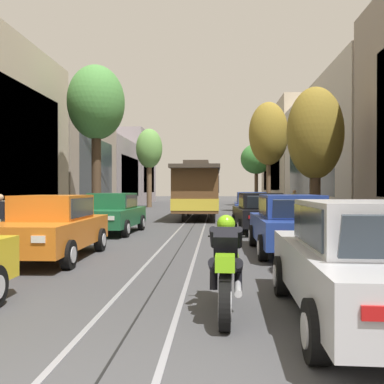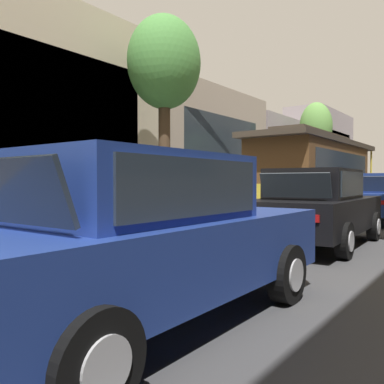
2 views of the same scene
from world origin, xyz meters
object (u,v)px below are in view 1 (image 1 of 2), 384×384
object	(u,v)px
parked_car_silver_near_right	(364,262)
pedestrian_on_left_pavement	(294,201)
parked_car_blue_fourth_right	(251,207)
parked_car_green_mid_left	(112,213)
motorcycle_with_rider	(226,267)
street_tree_kerb_left_mid	(149,150)
street_tree_kerb_right_mid	(268,134)
street_tree_kerb_left_second	(96,105)
parked_car_orange_second_left	(52,227)
parked_car_blue_second_right	(290,224)
parked_car_black_mid_right	(259,212)
street_tree_kerb_right_fourth	(256,159)
street_tree_kerb_right_second	(315,135)
pedestrian_crossing_far	(0,216)
cable_car_trolley	(198,191)

from	to	relation	value
parked_car_silver_near_right	pedestrian_on_left_pavement	world-z (taller)	pedestrian_on_left_pavement
parked_car_silver_near_right	parked_car_blue_fourth_right	distance (m)	17.33
parked_car_green_mid_left	motorcycle_with_rider	bearing A→B (deg)	-68.10
street_tree_kerb_left_mid	pedestrian_on_left_pavement	bearing A→B (deg)	-48.91
street_tree_kerb_left_mid	pedestrian_on_left_pavement	xyz separation A→B (m)	(11.48, -13.16, -4.59)
street_tree_kerb_left_mid	street_tree_kerb_right_mid	world-z (taller)	street_tree_kerb_right_mid
street_tree_kerb_left_second	street_tree_kerb_left_mid	size ratio (longest dim) A/B	1.07
parked_car_orange_second_left	parked_car_blue_second_right	size ratio (longest dim) A/B	1.01
parked_car_blue_second_right	parked_car_black_mid_right	size ratio (longest dim) A/B	0.99
parked_car_blue_second_right	pedestrian_on_left_pavement	bearing A→B (deg)	79.08
pedestrian_on_left_pavement	street_tree_kerb_right_fourth	bearing A→B (deg)	92.40
parked_car_blue_fourth_right	street_tree_kerb_left_second	distance (m)	9.82
parked_car_green_mid_left	street_tree_kerb_right_second	distance (m)	9.11
street_tree_kerb_right_second	parked_car_black_mid_right	bearing A→B (deg)	-155.25
parked_car_black_mid_right	street_tree_kerb_right_fourth	xyz separation A→B (m)	(2.54, 27.60, 4.12)
parked_car_orange_second_left	pedestrian_crossing_far	xyz separation A→B (m)	(-2.76, 2.70, 0.09)
street_tree_kerb_right_second	motorcycle_with_rider	distance (m)	13.41
parked_car_orange_second_left	street_tree_kerb_left_second	xyz separation A→B (m)	(-2.14, 11.27, 5.34)
parked_car_orange_second_left	cable_car_trolley	xyz separation A→B (m)	(3.02, 14.54, 0.86)
street_tree_kerb_left_second	pedestrian_crossing_far	world-z (taller)	street_tree_kerb_left_second
pedestrian_on_left_pavement	pedestrian_crossing_far	world-z (taller)	pedestrian_on_left_pavement
street_tree_kerb_right_second	motorcycle_with_rider	bearing A→B (deg)	-108.40
parked_car_blue_second_right	parked_car_orange_second_left	bearing A→B (deg)	-168.27
street_tree_kerb_right_second	motorcycle_with_rider	size ratio (longest dim) A/B	3.07
parked_car_blue_second_right	pedestrian_on_left_pavement	distance (m)	15.92
street_tree_kerb_right_second	pedestrian_on_left_pavement	xyz separation A→B (m)	(0.79, 8.98, -3.10)
street_tree_kerb_left_mid	motorcycle_with_rider	distance (m)	35.42
street_tree_kerb_right_mid	cable_car_trolley	world-z (taller)	street_tree_kerb_right_mid
street_tree_kerb_left_mid	street_tree_kerb_left_second	bearing A→B (deg)	-89.29
parked_car_blue_second_right	street_tree_kerb_right_mid	size ratio (longest dim) A/B	0.52
street_tree_kerb_right_fourth	pedestrian_crossing_far	distance (m)	33.81
parked_car_blue_fourth_right	street_tree_kerb_right_second	world-z (taller)	street_tree_kerb_right_second
street_tree_kerb_left_mid	pedestrian_on_left_pavement	size ratio (longest dim) A/B	4.51
parked_car_blue_fourth_right	street_tree_kerb_right_second	xyz separation A→B (m)	(2.32, -4.70, 3.26)
parked_car_green_mid_left	street_tree_kerb_right_fourth	world-z (taller)	street_tree_kerb_right_fourth
parked_car_black_mid_right	street_tree_kerb_left_second	world-z (taller)	street_tree_kerb_left_second
parked_car_orange_second_left	street_tree_kerb_right_mid	distance (m)	23.63
parked_car_orange_second_left	parked_car_blue_fourth_right	bearing A→B (deg)	64.57
street_tree_kerb_right_second	pedestrian_crossing_far	xyz separation A→B (m)	(-11.07, -5.21, -3.17)
pedestrian_on_left_pavement	motorcycle_with_rider	bearing A→B (deg)	-102.92
street_tree_kerb_left_mid	street_tree_kerb_right_fourth	xyz separation A→B (m)	(10.74, 4.31, -0.63)
parked_car_blue_fourth_right	cable_car_trolley	world-z (taller)	cable_car_trolley
motorcycle_with_rider	parked_car_black_mid_right	bearing A→B (deg)	81.76
parked_car_orange_second_left	motorcycle_with_rider	distance (m)	6.10
parked_car_silver_near_right	street_tree_kerb_left_second	world-z (taller)	street_tree_kerb_left_second
parked_car_black_mid_right	street_tree_kerb_right_mid	world-z (taller)	street_tree_kerb_right_mid
parked_car_black_mid_right	pedestrian_crossing_far	distance (m)	9.51
parked_car_silver_near_right	pedestrian_on_left_pavement	xyz separation A→B (m)	(3.12, 21.62, 0.16)
street_tree_kerb_right_mid	parked_car_blue_second_right	bearing A→B (deg)	-95.51
parked_car_blue_fourth_right	motorcycle_with_rider	xyz separation A→B (m)	(-1.78, -17.01, -0.15)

